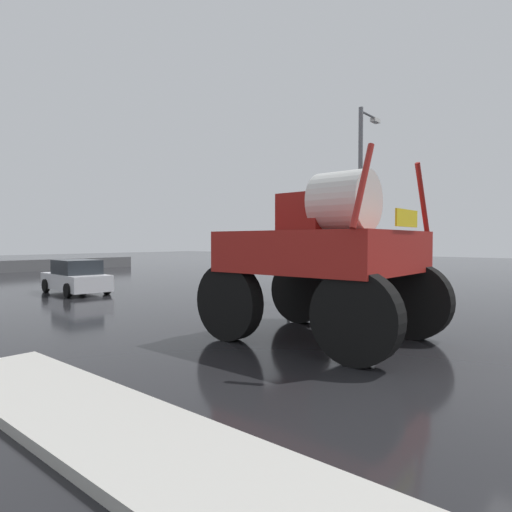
{
  "coord_description": "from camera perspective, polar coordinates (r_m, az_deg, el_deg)",
  "views": [
    {
      "loc": [
        -7.82,
        -0.53,
        2.36
      ],
      "look_at": [
        0.74,
        6.78,
        1.97
      ],
      "focal_mm": 30.36,
      "sensor_mm": 36.0,
      "label": 1
    }
  ],
  "objects": [
    {
      "name": "oversize_sprayer",
      "position": [
        10.42,
        8.93,
        0.0
      ],
      "size": [
        3.97,
        5.14,
        4.2
      ],
      "rotation": [
        0.0,
        0.0,
        1.58
      ],
      "color": "black",
      "rests_on": "ground"
    },
    {
      "name": "median_island",
      "position": [
        5.31,
        -13.35,
        -23.54
      ],
      "size": [
        1.67,
        10.13,
        0.15
      ],
      "primitive_type": "cube",
      "color": "#B2AFA8",
      "rests_on": "ground"
    },
    {
      "name": "traffic_signal_near_right",
      "position": [
        14.96,
        3.84,
        3.8
      ],
      "size": [
        0.24,
        0.54,
        3.89
      ],
      "color": "slate",
      "rests_on": "ground"
    },
    {
      "name": "ground_plane",
      "position": [
        20.25,
        -26.57,
        -4.92
      ],
      "size": [
        120.0,
        120.0,
        0.0
      ],
      "primitive_type": "plane",
      "color": "black"
    },
    {
      "name": "sedan_ahead",
      "position": [
        21.21,
        -22.64,
        -2.62
      ],
      "size": [
        2.21,
        4.25,
        1.52
      ],
      "rotation": [
        0.0,
        0.0,
        1.47
      ],
      "color": "silver",
      "rests_on": "ground"
    },
    {
      "name": "streetlight_near_right",
      "position": [
        18.1,
        13.75,
        7.95
      ],
      "size": [
        1.64,
        0.24,
        7.69
      ],
      "color": "slate",
      "rests_on": "ground"
    }
  ]
}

